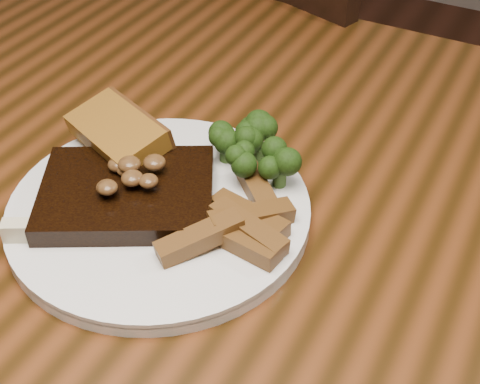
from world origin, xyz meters
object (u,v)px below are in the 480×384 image
(steak, at_px, (127,195))
(potato_wedges, at_px, (231,217))
(chair_far, at_px, (292,122))
(plate, at_px, (160,212))
(garlic_bread, at_px, (119,148))
(dining_table, at_px, (242,283))

(steak, distance_m, potato_wedges, 0.10)
(chair_far, bearing_deg, plate, 119.41)
(chair_far, relative_size, garlic_bread, 7.65)
(garlic_bread, bearing_deg, dining_table, 17.40)
(dining_table, distance_m, plate, 0.13)
(plate, height_order, garlic_bread, garlic_bread)
(potato_wedges, bearing_deg, steak, -169.41)
(dining_table, bearing_deg, steak, -154.76)
(dining_table, distance_m, potato_wedges, 0.12)
(plate, bearing_deg, garlic_bread, 149.11)
(plate, bearing_deg, steak, -160.16)
(dining_table, relative_size, plate, 5.60)
(chair_far, bearing_deg, steak, 116.80)
(steak, bearing_deg, potato_wedges, -18.24)
(steak, distance_m, garlic_bread, 0.08)
(steak, bearing_deg, plate, -8.99)
(garlic_bread, distance_m, potato_wedges, 0.16)
(dining_table, xyz_separation_m, chair_far, (-0.20, 0.59, -0.22))
(plate, xyz_separation_m, steak, (-0.03, -0.01, 0.02))
(steak, bearing_deg, garlic_bread, 102.83)
(steak, height_order, garlic_bread, same)
(chair_far, bearing_deg, potato_wedges, 125.86)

